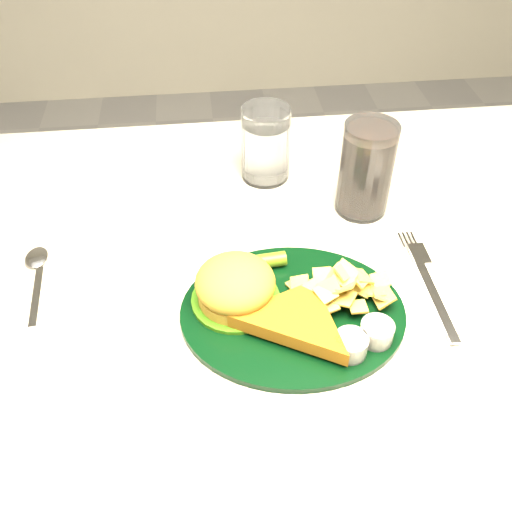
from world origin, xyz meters
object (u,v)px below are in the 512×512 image
Objects in this scene: table at (257,429)px; dinner_plate at (294,297)px; water_glass at (266,144)px; cola_glass at (366,169)px; fork_napkin at (434,295)px.

dinner_plate is at bearing -63.30° from table.
cola_glass reaches higher than water_glass.
dinner_plate is at bearing -177.58° from fork_napkin.
table is at bearing 163.92° from fork_napkin.
table is 0.44m from fork_napkin.
cola_glass is (0.13, -0.10, 0.01)m from water_glass.
dinner_plate reaches higher than table.
water_glass is (0.00, 0.29, 0.03)m from dinner_plate.
dinner_plate is 1.97× the size of cola_glass.
dinner_plate reaches higher than fork_napkin.
dinner_plate is (0.03, -0.07, 0.41)m from table.
dinner_plate is 0.24m from cola_glass.
table is at bearing -99.55° from water_glass.
cola_glass reaches higher than dinner_plate.
dinner_plate is 1.59× the size of fork_napkin.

